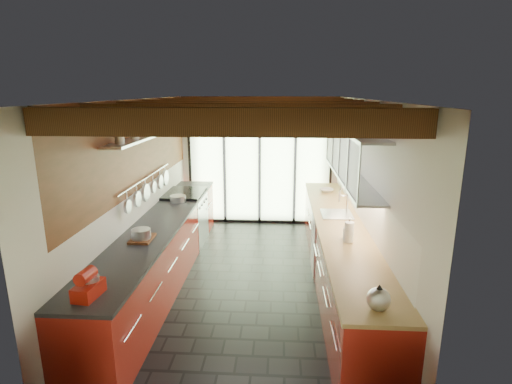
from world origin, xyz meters
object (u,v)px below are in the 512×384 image
soap_bottle (348,231)px  paper_towel (349,232)px  bowl (326,190)px  kettle (379,298)px  stand_mixer (89,285)px

soap_bottle → paper_towel: bearing=-90.0°
paper_towel → bowl: bearing=90.0°
bowl → paper_towel: bearing=-90.0°
soap_bottle → bowl: bearing=90.0°
kettle → bowl: 4.03m
kettle → paper_towel: bearing=90.0°
stand_mixer → soap_bottle: bearing=31.8°
kettle → soap_bottle: size_ratio=1.30×
kettle → paper_towel: (0.00, 1.53, 0.02)m
stand_mixer → paper_towel: bearing=30.2°
kettle → soap_bottle: (0.00, 1.63, 0.00)m
paper_towel → kettle: bearing=-90.0°
stand_mixer → bowl: stand_mixer is taller
kettle → bowl: bearing=90.0°
stand_mixer → soap_bottle: size_ratio=1.49×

